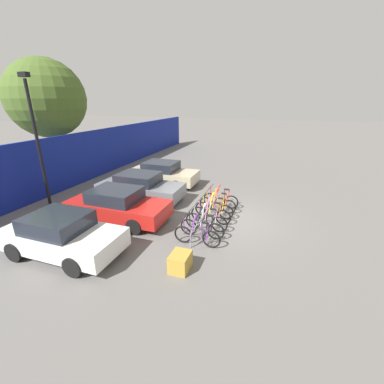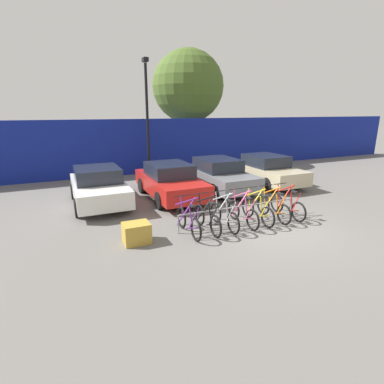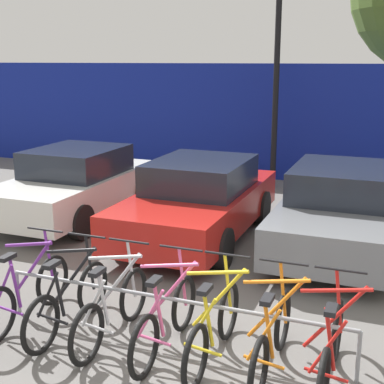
{
  "view_description": "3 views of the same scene",
  "coord_description": "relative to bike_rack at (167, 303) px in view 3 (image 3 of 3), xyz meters",
  "views": [
    {
      "loc": [
        -9.99,
        -1.91,
        4.87
      ],
      "look_at": [
        -0.6,
        1.36,
        1.26
      ],
      "focal_mm": 24.0,
      "sensor_mm": 36.0,
      "label": 1
    },
    {
      "loc": [
        -5.63,
        -6.82,
        3.44
      ],
      "look_at": [
        -1.42,
        2.61,
        0.62
      ],
      "focal_mm": 28.0,
      "sensor_mm": 36.0,
      "label": 2
    },
    {
      "loc": [
        1.56,
        -4.28,
        3.11
      ],
      "look_at": [
        -1.06,
        2.42,
        1.32
      ],
      "focal_mm": 50.0,
      "sensor_mm": 36.0,
      "label": 3
    }
  ],
  "objects": [
    {
      "name": "hoarding_wall",
      "position": [
        0.67,
        8.82,
        1.01
      ],
      "size": [
        36.0,
        0.16,
        3.0
      ],
      "primitive_type": "cube",
      "color": "navy",
      "rests_on": "ground"
    },
    {
      "name": "bike_rack",
      "position": [
        0.0,
        0.0,
        0.0
      ],
      "size": [
        4.13,
        0.04,
        0.57
      ],
      "color": "gray",
      "rests_on": "ground"
    },
    {
      "name": "bicycle_purple",
      "position": [
        -1.79,
        -0.15,
        -0.11
      ],
      "size": [
        0.68,
        1.71,
        1.05
      ],
      "rotation": [
        0.0,
        0.0,
        -0.03
      ],
      "color": "black",
      "rests_on": "ground"
    },
    {
      "name": "bicycle_black",
      "position": [
        -1.19,
        -0.15,
        -0.11
      ],
      "size": [
        0.68,
        1.71,
        1.05
      ],
      "rotation": [
        0.0,
        0.0,
        -0.04
      ],
      "color": "black",
      "rests_on": "ground"
    },
    {
      "name": "bicycle_silver",
      "position": [
        -0.62,
        -0.15,
        -0.11
      ],
      "size": [
        0.68,
        1.71,
        1.05
      ],
      "rotation": [
        0.0,
        0.0,
        -0.07
      ],
      "color": "black",
      "rests_on": "ground"
    },
    {
      "name": "bicycle_pink",
      "position": [
        0.04,
        -0.15,
        -0.11
      ],
      "size": [
        0.68,
        1.71,
        1.05
      ],
      "rotation": [
        0.0,
        0.0,
        0.07
      ],
      "color": "black",
      "rests_on": "ground"
    },
    {
      "name": "bicycle_yellow",
      "position": [
        0.59,
        -0.15,
        -0.11
      ],
      "size": [
        0.68,
        1.71,
        1.05
      ],
      "rotation": [
        0.0,
        0.0,
        -0.01
      ],
      "color": "black",
      "rests_on": "ground"
    },
    {
      "name": "bicycle_orange",
      "position": [
        1.21,
        -0.15,
        -0.11
      ],
      "size": [
        0.68,
        1.71,
        1.05
      ],
      "rotation": [
        0.0,
        0.0,
        -0.02
      ],
      "color": "black",
      "rests_on": "ground"
    },
    {
      "name": "bicycle_red",
      "position": [
        1.79,
        -0.15,
        -0.11
      ],
      "size": [
        0.68,
        1.71,
        1.05
      ],
      "rotation": [
        0.0,
        0.0,
        -0.03
      ],
      "color": "black",
      "rests_on": "ground"
    },
    {
      "name": "car_white",
      "position": [
        -3.73,
        3.89,
        0.2
      ],
      "size": [
        1.91,
        4.0,
        1.4
      ],
      "color": "silver",
      "rests_on": "ground"
    },
    {
      "name": "car_red",
      "position": [
        -0.98,
        3.6,
        0.2
      ],
      "size": [
        1.91,
        4.23,
        1.4
      ],
      "color": "red",
      "rests_on": "ground"
    },
    {
      "name": "car_grey",
      "position": [
        1.42,
        3.91,
        0.2
      ],
      "size": [
        1.91,
        4.27,
        1.4
      ],
      "color": "slate",
      "rests_on": "ground"
    },
    {
      "name": "lamp_post",
      "position": [
        -0.62,
        7.83,
        2.83
      ],
      "size": [
        0.24,
        0.44,
        5.93
      ],
      "color": "black",
      "rests_on": "ground"
    }
  ]
}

